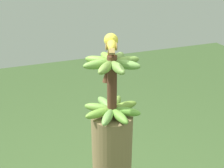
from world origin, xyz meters
The scene contains 2 objects.
banana_bunch centered at (0.00, 0.00, 1.33)m, with size 0.27×0.27×0.29m.
perched_bird centered at (-0.01, -0.03, 1.52)m, with size 0.09×0.20×0.08m.
Camera 1 is at (0.39, 1.07, 1.87)m, focal length 45.53 mm.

